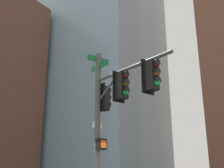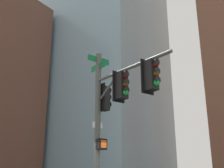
{
  "view_description": "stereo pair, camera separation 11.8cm",
  "coord_description": "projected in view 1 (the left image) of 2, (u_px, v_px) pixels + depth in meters",
  "views": [
    {
      "loc": [
        8.82,
        6.08,
        1.52
      ],
      "look_at": [
        0.21,
        0.73,
        4.65
      ],
      "focal_mm": 44.84,
      "sensor_mm": 36.0,
      "label": 1
    },
    {
      "loc": [
        8.76,
        6.18,
        1.52
      ],
      "look_at": [
        0.21,
        0.73,
        4.65
      ],
      "focal_mm": 44.84,
      "sensor_mm": 36.0,
      "label": 2
    }
  ],
  "objects": [
    {
      "name": "signal_pole_assembly",
      "position": [
        113.0,
        103.0,
        10.43
      ],
      "size": [
        1.9,
        4.11,
        6.18
      ],
      "rotation": [
        0.0,
        0.0,
        1.24
      ],
      "color": "#4C514C",
      "rests_on": "ground_plane"
    },
    {
      "name": "building_glass_tower",
      "position": [
        91.0,
        44.0,
        64.63
      ],
      "size": [
        22.94,
        28.23,
        59.11
      ],
      "primitive_type": "cube",
      "color": "#8CB2C6",
      "rests_on": "ground_plane"
    }
  ]
}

